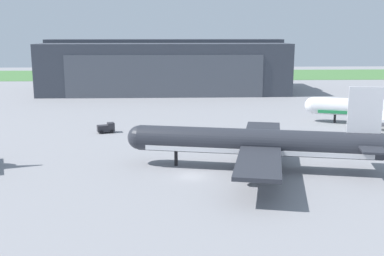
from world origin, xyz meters
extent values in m
plane|color=gray|center=(0.00, 0.00, 0.00)|extent=(440.00, 440.00, 0.00)
cube|color=#47773E|center=(0.00, 167.89, 0.04)|extent=(440.00, 56.00, 0.08)
cube|color=#383D47|center=(-5.27, 105.16, 8.74)|extent=(85.24, 39.18, 17.47)
cube|color=#4C515B|center=(-5.27, 85.41, 6.99)|extent=(64.79, 0.30, 13.98)
cube|color=#383D47|center=(-5.27, 105.16, 18.07)|extent=(85.24, 9.40, 1.20)
sphere|color=white|center=(31.21, 42.80, 3.98)|extent=(3.92, 3.92, 3.92)
cylinder|color=gray|center=(48.81, 43.72, 2.04)|extent=(4.41, 3.40, 2.25)
cylinder|color=black|center=(36.18, 41.06, 0.97)|extent=(0.56, 0.56, 1.93)
cylinder|color=#282B33|center=(10.28, 3.06, 4.49)|extent=(37.99, 12.14, 4.11)
sphere|color=#282B33|center=(-8.28, 7.12, 4.49)|extent=(3.95, 3.95, 3.95)
sphere|color=#282B33|center=(28.83, -1.00, 4.49)|extent=(3.21, 3.21, 3.21)
cube|color=silver|center=(10.28, 3.06, 3.36)|extent=(35.03, 11.53, 0.72)
cube|color=silver|center=(25.87, -0.35, 10.04)|extent=(4.91, 1.45, 6.99)
cube|color=#282B33|center=(27.27, 2.49, 4.90)|extent=(4.57, 6.35, 0.28)
cube|color=#282B33|center=(25.95, -3.52, 4.90)|extent=(4.57, 6.35, 0.28)
cube|color=#282B33|center=(13.07, 12.26, 3.98)|extent=(9.55, 17.81, 0.56)
cube|color=#282B33|center=(8.97, -6.46, 3.98)|extent=(9.55, 17.81, 0.56)
cylinder|color=gray|center=(12.00, 11.11, 2.54)|extent=(4.30, 3.04, 2.26)
cylinder|color=gray|center=(8.48, -4.97, 2.54)|extent=(4.30, 3.04, 2.26)
cylinder|color=black|center=(-2.34, 5.82, 1.22)|extent=(0.56, 0.56, 2.43)
cylinder|color=black|center=(12.22, 4.85, 1.22)|extent=(0.56, 0.56, 2.43)
cylinder|color=black|center=(11.30, 0.63, 1.22)|extent=(0.56, 0.56, 2.43)
cube|color=#2D2D33|center=(-16.22, 32.10, 1.26)|extent=(1.86, 2.08, 1.78)
cube|color=#28282D|center=(-17.95, 31.57, 1.03)|extent=(2.64, 2.31, 1.32)
cylinder|color=black|center=(-15.96, 31.18, 0.37)|extent=(0.78, 0.46, 0.74)
cylinder|color=black|center=(-16.52, 33.01, 0.37)|extent=(0.78, 0.46, 0.74)
cylinder|color=black|center=(-18.04, 30.54, 0.37)|extent=(0.78, 0.46, 0.74)
cylinder|color=black|center=(-18.60, 32.37, 0.37)|extent=(0.78, 0.46, 0.74)
camera|label=1|loc=(-2.90, -68.20, 21.62)|focal=43.91mm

